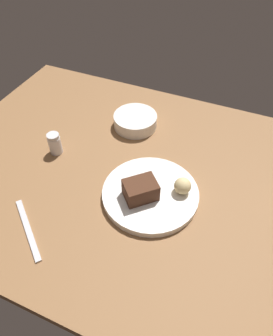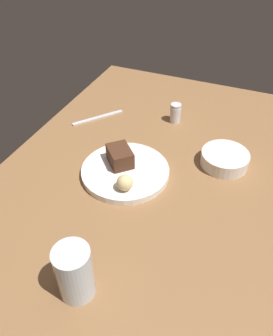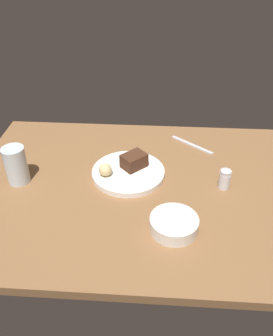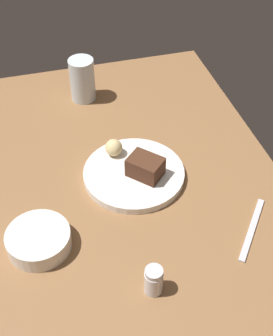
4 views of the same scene
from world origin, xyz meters
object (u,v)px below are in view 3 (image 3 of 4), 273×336
object	(u,v)px
chocolate_cake_slice	(134,161)
side_bowl	(174,224)
dessert_plate	(128,173)
salt_shaker	(225,179)
bread_roll	(105,170)
butter_knife	(192,145)
water_glass	(16,165)

from	to	relation	value
chocolate_cake_slice	side_bowl	world-z (taller)	chocolate_cake_slice
dessert_plate	salt_shaker	size ratio (longest dim) A/B	3.74
dessert_plate	bread_roll	size ratio (longest dim) A/B	5.70
butter_knife	bread_roll	bearing A→B (deg)	77.26
water_glass	salt_shaker	bearing A→B (deg)	1.04
chocolate_cake_slice	salt_shaker	xyz separation A→B (cm)	(30.32, -7.08, -1.12)
chocolate_cake_slice	butter_knife	world-z (taller)	chocolate_cake_slice
dessert_plate	water_glass	bearing A→B (deg)	-170.85
dessert_plate	bread_roll	xyz separation A→B (cm)	(-7.47, -3.27, 3.18)
water_glass	side_bowl	world-z (taller)	water_glass
salt_shaker	water_glass	bearing A→B (deg)	-178.96
butter_knife	salt_shaker	bearing A→B (deg)	147.61
bread_roll	chocolate_cake_slice	bearing A→B (deg)	31.48
side_bowl	bread_roll	bearing A→B (deg)	135.81
water_glass	side_bowl	bearing A→B (deg)	-20.47
chocolate_cake_slice	bread_roll	xyz separation A→B (cm)	(-9.27, -5.68, -0.29)
water_glass	butter_knife	distance (cm)	66.23
bread_roll	salt_shaker	distance (cm)	39.63
chocolate_cake_slice	side_bowl	size ratio (longest dim) A/B	0.58
side_bowl	dessert_plate	bearing A→B (deg)	121.01
water_glass	butter_knife	xyz separation A→B (cm)	(60.12, 27.08, -6.24)
dessert_plate	salt_shaker	distance (cm)	32.55
bread_roll	water_glass	bearing A→B (deg)	-174.83
bread_roll	salt_shaker	xyz separation A→B (cm)	(39.59, -1.40, -0.83)
chocolate_cake_slice	butter_knife	size ratio (longest dim) A/B	0.43
salt_shaker	bread_roll	bearing A→B (deg)	177.97
dessert_plate	bread_roll	distance (cm)	8.75
bread_roll	side_bowl	distance (cm)	31.71
dessert_plate	water_glass	distance (cm)	37.64
dessert_plate	chocolate_cake_slice	distance (cm)	4.60
dessert_plate	side_bowl	bearing A→B (deg)	-58.99
chocolate_cake_slice	butter_knife	bearing A→B (deg)	41.01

